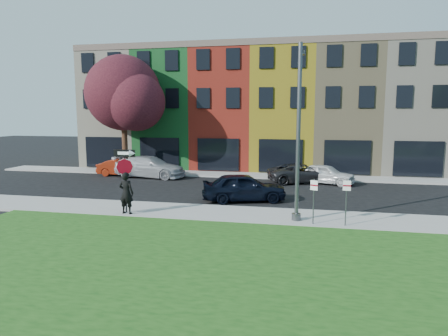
% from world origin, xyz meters
% --- Properties ---
extents(ground, '(120.00, 120.00, 0.00)m').
position_xyz_m(ground, '(0.00, 0.00, 0.00)').
color(ground, black).
rests_on(ground, ground).
extents(sidewalk_near, '(40.00, 3.00, 0.12)m').
position_xyz_m(sidewalk_near, '(2.00, 3.00, 0.06)').
color(sidewalk_near, gray).
rests_on(sidewalk_near, ground).
extents(sidewalk_far, '(40.00, 2.40, 0.12)m').
position_xyz_m(sidewalk_far, '(-3.00, 15.00, 0.06)').
color(sidewalk_far, gray).
rests_on(sidewalk_far, ground).
extents(rowhouse_block, '(30.00, 10.12, 10.00)m').
position_xyz_m(rowhouse_block, '(-2.50, 21.18, 4.99)').
color(rowhouse_block, beige).
rests_on(rowhouse_block, ground).
extents(stop_sign, '(1.05, 0.11, 3.01)m').
position_xyz_m(stop_sign, '(-6.36, 2.13, 2.26)').
color(stop_sign, black).
rests_on(stop_sign, sidewalk_near).
extents(man, '(0.79, 0.58, 1.98)m').
position_xyz_m(man, '(-6.23, 1.90, 1.11)').
color(man, black).
rests_on(man, sidewalk_near).
extents(sedan_near, '(4.37, 5.59, 1.56)m').
position_xyz_m(sedan_near, '(-1.33, 6.22, 0.78)').
color(sedan_near, black).
rests_on(sedan_near, ground).
extents(parked_car_red, '(1.85, 4.06, 1.28)m').
position_xyz_m(parked_car_red, '(-11.89, 13.22, 0.64)').
color(parked_car_red, maroon).
rests_on(parked_car_red, ground).
extents(parked_car_silver, '(3.40, 5.94, 1.59)m').
position_xyz_m(parked_car_silver, '(-9.55, 12.94, 0.79)').
color(parked_car_silver, '#AEAEB3').
rests_on(parked_car_silver, ground).
extents(parked_car_dark, '(5.31, 6.21, 1.33)m').
position_xyz_m(parked_car_dark, '(1.74, 12.89, 0.66)').
color(parked_car_dark, black).
rests_on(parked_car_dark, ground).
extents(parked_car_white, '(4.01, 4.95, 1.36)m').
position_xyz_m(parked_car_white, '(3.28, 12.76, 0.68)').
color(parked_car_white, white).
rests_on(parked_car_white, ground).
extents(street_lamp, '(0.40, 2.58, 7.63)m').
position_xyz_m(street_lamp, '(1.63, 2.56, 3.97)').
color(street_lamp, '#4A4D50').
rests_on(street_lamp, sidewalk_near).
extents(parking_sign_a, '(0.30, 0.16, 1.95)m').
position_xyz_m(parking_sign_a, '(2.34, 1.89, 1.36)').
color(parking_sign_a, '#4A4D50').
rests_on(parking_sign_a, sidewalk_near).
extents(parking_sign_b, '(0.32, 0.09, 1.99)m').
position_xyz_m(parking_sign_b, '(3.67, 1.89, 1.38)').
color(parking_sign_b, '#4A4D50').
rests_on(parking_sign_b, sidewalk_near).
extents(tree_purple, '(7.01, 6.14, 9.18)m').
position_xyz_m(tree_purple, '(-12.03, 14.25, 6.22)').
color(tree_purple, '#311B10').
rests_on(tree_purple, sidewalk_far).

